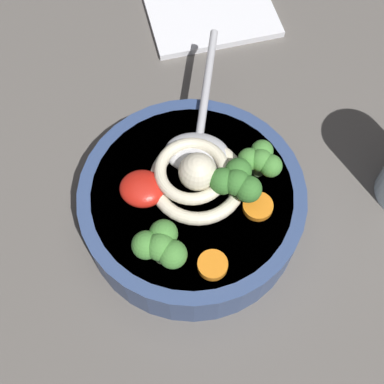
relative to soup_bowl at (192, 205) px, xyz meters
The scene contains 11 objects.
table_slab 6.54cm from the soup_bowl, 32.28° to the left, with size 132.48×132.48×4.43cm, color #5B5651.
soup_bowl is the anchor object (origin of this frame).
noodle_pile 3.97cm from the soup_bowl, 99.64° to the right, with size 9.64×9.45×3.88cm.
soup_spoon 6.08cm from the soup_bowl, 86.92° to the right, with size 6.23×17.36×1.60cm.
chili_sauce_dollop 5.63cm from the soup_bowl, 12.07° to the left, with size 4.11×3.70×1.85cm, color red.
broccoli_floret_center 6.23cm from the soup_bowl, behind, with size 4.65×4.00×3.68cm.
broccoli_floret_far 7.95cm from the soup_bowl, 149.61° to the right, with size 4.02×3.46×3.18cm.
broccoli_floret_right 8.18cm from the soup_bowl, 77.41° to the left, with size 4.68×4.03×3.70cm.
carrot_slice_near_spoon 7.84cm from the soup_bowl, 113.95° to the left, with size 2.56×2.56×0.80cm, color orange.
carrot_slice_extra_b 6.69cm from the soup_bowl, behind, with size 2.69×2.69×0.63cm, color orange.
folded_napkin 27.20cm from the soup_bowl, 84.87° to the right, with size 15.25×10.48×0.80cm, color white.
Camera 1 is at (-7.34, 18.64, 51.23)cm, focal length 48.39 mm.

